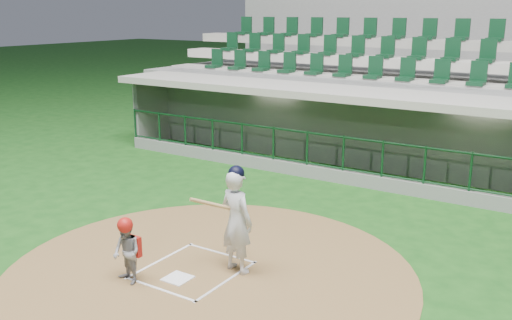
# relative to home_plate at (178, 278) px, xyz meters

# --- Properties ---
(ground) EXTENTS (120.00, 120.00, 0.00)m
(ground) POSITION_rel_home_plate_xyz_m (0.00, 0.70, -0.02)
(ground) COLOR #154814
(ground) RESTS_ON ground
(dirt_circle) EXTENTS (7.20, 7.20, 0.01)m
(dirt_circle) POSITION_rel_home_plate_xyz_m (0.30, 0.50, -0.02)
(dirt_circle) COLOR brown
(dirt_circle) RESTS_ON ground
(home_plate) EXTENTS (0.43, 0.43, 0.02)m
(home_plate) POSITION_rel_home_plate_xyz_m (0.00, 0.00, 0.00)
(home_plate) COLOR white
(home_plate) RESTS_ON dirt_circle
(batter_box_chalk) EXTENTS (1.55, 1.80, 0.01)m
(batter_box_chalk) POSITION_rel_home_plate_xyz_m (0.00, 0.40, -0.00)
(batter_box_chalk) COLOR white
(batter_box_chalk) RESTS_ON ground
(dugout_structure) EXTENTS (16.40, 3.70, 3.00)m
(dugout_structure) POSITION_rel_home_plate_xyz_m (0.05, 8.51, 0.94)
(dugout_structure) COLOR slate
(dugout_structure) RESTS_ON ground
(seating_deck) EXTENTS (17.00, 6.72, 5.15)m
(seating_deck) POSITION_rel_home_plate_xyz_m (0.00, 11.61, 1.40)
(seating_deck) COLOR slate
(seating_deck) RESTS_ON ground
(batter) EXTENTS (0.91, 0.92, 1.91)m
(batter) POSITION_rel_home_plate_xyz_m (0.66, 0.83, 0.94)
(batter) COLOR silver
(batter) RESTS_ON dirt_circle
(catcher) EXTENTS (0.61, 0.53, 1.16)m
(catcher) POSITION_rel_home_plate_xyz_m (-0.62, -0.54, 0.56)
(catcher) COLOR gray
(catcher) RESTS_ON dirt_circle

